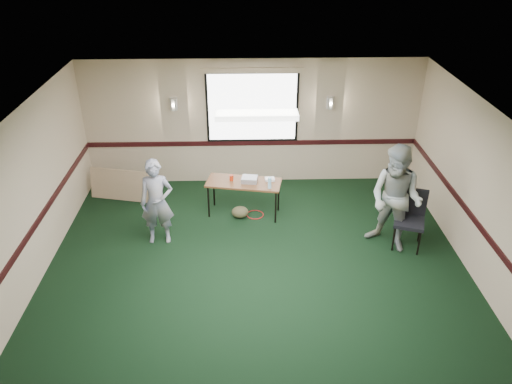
{
  "coord_description": "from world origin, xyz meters",
  "views": [
    {
      "loc": [
        -0.2,
        -5.81,
        5.18
      ],
      "look_at": [
        0.0,
        1.3,
        1.2
      ],
      "focal_mm": 35.0,
      "sensor_mm": 36.0,
      "label": 1
    }
  ],
  "objects_px": {
    "person_left": "(157,202)",
    "person_right": "(396,199)",
    "folding_table": "(244,184)",
    "conference_chair": "(410,214)",
    "projector": "(250,179)"
  },
  "relations": [
    {
      "from": "person_left",
      "to": "person_right",
      "type": "height_order",
      "value": "person_right"
    },
    {
      "from": "person_right",
      "to": "person_left",
      "type": "bearing_deg",
      "value": -142.42
    },
    {
      "from": "person_left",
      "to": "folding_table",
      "type": "bearing_deg",
      "value": 27.29
    },
    {
      "from": "folding_table",
      "to": "conference_chair",
      "type": "bearing_deg",
      "value": -9.7
    },
    {
      "from": "projector",
      "to": "conference_chair",
      "type": "xyz_separation_m",
      "value": [
        2.79,
        -1.08,
        -0.15
      ]
    },
    {
      "from": "projector",
      "to": "person_right",
      "type": "relative_size",
      "value": 0.15
    },
    {
      "from": "folding_table",
      "to": "person_right",
      "type": "distance_m",
      "value": 2.84
    },
    {
      "from": "folding_table",
      "to": "person_right",
      "type": "xyz_separation_m",
      "value": [
        2.57,
        -1.17,
        0.31
      ]
    },
    {
      "from": "conference_chair",
      "to": "projector",
      "type": "bearing_deg",
      "value": 178.08
    },
    {
      "from": "folding_table",
      "to": "person_left",
      "type": "height_order",
      "value": "person_left"
    },
    {
      "from": "conference_chair",
      "to": "person_left",
      "type": "height_order",
      "value": "person_left"
    },
    {
      "from": "folding_table",
      "to": "person_right",
      "type": "relative_size",
      "value": 0.78
    },
    {
      "from": "projector",
      "to": "person_left",
      "type": "relative_size",
      "value": 0.18
    },
    {
      "from": "projector",
      "to": "conference_chair",
      "type": "relative_size",
      "value": 0.28
    },
    {
      "from": "conference_chair",
      "to": "person_right",
      "type": "bearing_deg",
      "value": -144.61
    }
  ]
}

